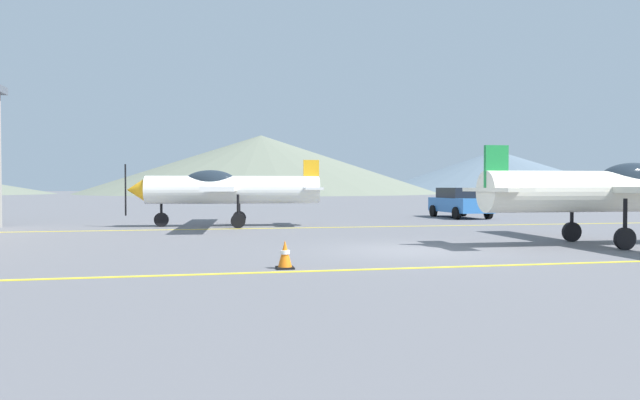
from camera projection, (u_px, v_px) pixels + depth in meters
name	position (u px, v px, depth m)	size (l,w,h in m)	color
ground_plane	(411.00, 251.00, 15.09)	(400.00, 400.00, 0.00)	slate
apron_line_near	(463.00, 267.00, 12.06)	(80.00, 0.16, 0.01)	yellow
apron_line_far	(336.00, 227.00, 23.60)	(80.00, 0.16, 0.01)	yellow
airplane_near	(614.00, 190.00, 16.46)	(8.17, 9.42, 2.83)	silver
airplane_mid	(226.00, 189.00, 24.22)	(8.22, 9.45, 2.83)	white
car_sedan	(460.00, 202.00, 30.91)	(2.10, 4.34, 1.62)	#3372BF
traffic_cone_front	(285.00, 255.00, 11.78)	(0.36, 0.36, 0.59)	black
hill_centerleft	(261.00, 164.00, 135.26)	(83.05, 83.05, 13.71)	slate
hill_centerright	(495.00, 171.00, 159.13)	(69.77, 69.77, 11.64)	slate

